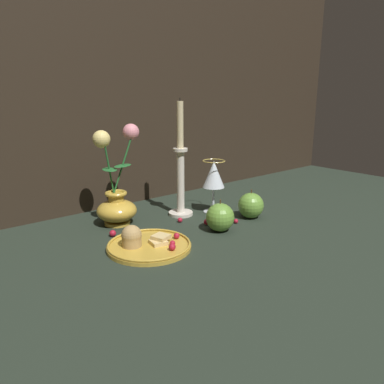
{
  "coord_description": "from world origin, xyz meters",
  "views": [
    {
      "loc": [
        -0.65,
        -0.84,
        0.39
      ],
      "look_at": [
        0.06,
        0.01,
        0.1
      ],
      "focal_mm": 35.0,
      "sensor_mm": 36.0,
      "label": 1
    }
  ],
  "objects": [
    {
      "name": "ground_plane",
      "position": [
        0.0,
        0.0,
        0.0
      ],
      "size": [
        2.4,
        2.4,
        0.0
      ],
      "primitive_type": "plane",
      "color": "#232D23",
      "rests_on": "ground"
    },
    {
      "name": "wall_back",
      "position": [
        0.0,
        0.34,
        0.6
      ],
      "size": [
        2.4,
        0.04,
        1.2
      ],
      "primitive_type": "cube",
      "color": "#2D2319",
      "rests_on": "ground_plane"
    },
    {
      "name": "vase",
      "position": [
        -0.12,
        0.15,
        0.09
      ],
      "size": [
        0.15,
        0.12,
        0.3
      ],
      "color": "gold",
      "rests_on": "ground_plane"
    },
    {
      "name": "plate_with_pastries",
      "position": [
        -0.16,
        -0.07,
        0.01
      ],
      "size": [
        0.22,
        0.22,
        0.07
      ],
      "color": "gold",
      "rests_on": "ground_plane"
    },
    {
      "name": "wine_glass",
      "position": [
        0.19,
        0.05,
        0.12
      ],
      "size": [
        0.08,
        0.08,
        0.18
      ],
      "color": "silver",
      "rests_on": "ground_plane"
    },
    {
      "name": "candlestick",
      "position": [
        0.08,
        0.09,
        0.14
      ],
      "size": [
        0.08,
        0.08,
        0.38
      ],
      "color": "silver",
      "rests_on": "ground_plane"
    },
    {
      "name": "apple_beside_vase",
      "position": [
        0.08,
        -0.1,
        0.04
      ],
      "size": [
        0.08,
        0.08,
        0.1
      ],
      "color": "#669938",
      "rests_on": "ground_plane"
    },
    {
      "name": "apple_near_glass",
      "position": [
        0.24,
        -0.07,
        0.04
      ],
      "size": [
        0.08,
        0.08,
        0.09
      ],
      "color": "#669938",
      "rests_on": "ground_plane"
    },
    {
      "name": "berry_near_plate",
      "position": [
        0.03,
        0.04,
        0.01
      ],
      "size": [
        0.02,
        0.02,
        0.02
      ],
      "primitive_type": "sphere",
      "color": "#AD192D",
      "rests_on": "ground_plane"
    },
    {
      "name": "berry_front_center",
      "position": [
        0.25,
        0.06,
        0.01
      ],
      "size": [
        0.01,
        0.01,
        0.01
      ],
      "primitive_type": "sphere",
      "color": "#AD192D",
      "rests_on": "ground_plane"
    },
    {
      "name": "berry_by_glass_stem",
      "position": [
        0.16,
        -0.08,
        0.01
      ],
      "size": [
        0.01,
        0.01,
        0.01
      ],
      "primitive_type": "sphere",
      "color": "#AD192D",
      "rests_on": "ground_plane"
    },
    {
      "name": "berry_under_candlestick",
      "position": [
        0.08,
        -0.03,
        0.01
      ],
      "size": [
        0.02,
        0.02,
        0.02
      ],
      "primitive_type": "sphere",
      "color": "#AD192D",
      "rests_on": "ground_plane"
    },
    {
      "name": "berry_far_right",
      "position": [
        -0.19,
        0.06,
        0.01
      ],
      "size": [
        0.02,
        0.02,
        0.02
      ],
      "primitive_type": "sphere",
      "color": "#AD192D",
      "rests_on": "ground_plane"
    }
  ]
}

